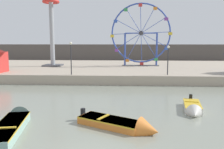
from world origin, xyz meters
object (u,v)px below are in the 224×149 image
object	(u,v)px
drop_tower_steel_tower	(52,23)
promenade_lamp_near	(71,53)
motorboat_seafoam	(14,122)
promenade_lamp_far	(168,55)
motorboat_white_red_stripe	(193,108)
ferris_wheel_blue_frame	(141,34)
motorboat_orange_hull	(125,125)

from	to	relation	value
drop_tower_steel_tower	promenade_lamp_near	world-z (taller)	drop_tower_steel_tower
motorboat_seafoam	promenade_lamp_far	size ratio (longest dim) A/B	1.82
motorboat_white_red_stripe	drop_tower_steel_tower	world-z (taller)	drop_tower_steel_tower
ferris_wheel_blue_frame	drop_tower_steel_tower	size ratio (longest dim) A/B	0.73
ferris_wheel_blue_frame	drop_tower_steel_tower	bearing A→B (deg)	-174.52
motorboat_white_red_stripe	promenade_lamp_far	bearing A→B (deg)	-169.75
motorboat_seafoam	promenade_lamp_near	distance (m)	14.77
motorboat_orange_hull	promenade_lamp_near	distance (m)	16.02
motorboat_seafoam	ferris_wheel_blue_frame	bearing A→B (deg)	-30.32
motorboat_orange_hull	promenade_lamp_near	xyz separation A→B (m)	(-6.31, 14.33, 3.41)
motorboat_orange_hull	motorboat_seafoam	xyz separation A→B (m)	(-6.42, -0.05, 0.05)
motorboat_seafoam	promenade_lamp_near	xyz separation A→B (m)	(0.11, 14.38, 3.35)
motorboat_seafoam	drop_tower_steel_tower	xyz separation A→B (m)	(-5.16, 24.22, 7.65)
motorboat_orange_hull	motorboat_white_red_stripe	size ratio (longest dim) A/B	1.25
promenade_lamp_far	motorboat_seafoam	bearing A→B (deg)	-127.94
promenade_lamp_far	motorboat_white_red_stripe	bearing A→B (deg)	-90.97
promenade_lamp_far	ferris_wheel_blue_frame	bearing A→B (deg)	102.48
ferris_wheel_blue_frame	promenade_lamp_far	distance (m)	11.50
promenade_lamp_near	promenade_lamp_far	world-z (taller)	promenade_lamp_near
motorboat_orange_hull	promenade_lamp_far	size ratio (longest dim) A/B	1.45
ferris_wheel_blue_frame	promenade_lamp_far	bearing A→B (deg)	-77.52
promenade_lamp_near	motorboat_orange_hull	bearing A→B (deg)	-66.22
ferris_wheel_blue_frame	promenade_lamp_near	world-z (taller)	ferris_wheel_blue_frame
motorboat_seafoam	promenade_lamp_near	world-z (taller)	promenade_lamp_near
motorboat_orange_hull	ferris_wheel_blue_frame	distance (m)	26.35
motorboat_white_red_stripe	promenade_lamp_far	size ratio (longest dim) A/B	1.16
motorboat_white_red_stripe	drop_tower_steel_tower	bearing A→B (deg)	-130.22
ferris_wheel_blue_frame	motorboat_seafoam	bearing A→B (deg)	-109.46
promenade_lamp_far	drop_tower_steel_tower	bearing A→B (deg)	150.15
motorboat_seafoam	promenade_lamp_near	size ratio (longest dim) A/B	1.62
drop_tower_steel_tower	promenade_lamp_far	size ratio (longest dim) A/B	4.01
drop_tower_steel_tower	promenade_lamp_near	size ratio (longest dim) A/B	3.57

